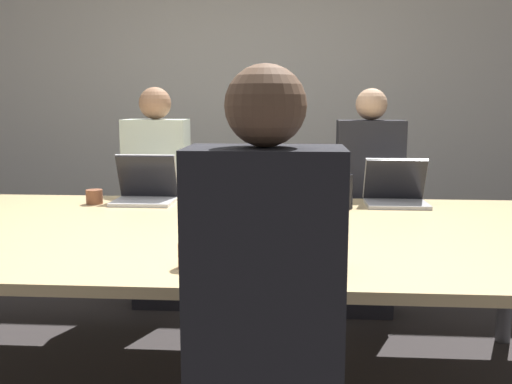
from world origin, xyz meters
The scene contains 13 objects.
curtain_wall centered at (0.00, 2.37, 1.40)m, with size 12.00×0.06×2.80m.
conference_table centered at (0.00, 0.00, 0.73)m, with size 3.61×1.67×0.78m.
laptop_far_right centered at (1.00, 0.65, 0.85)m, with size 0.34×0.27×0.26m.
person_far_right centered at (0.90, 1.04, 0.69)m, with size 0.40×0.24×1.42m.
bottle_far_right centered at (0.72, 0.51, 0.87)m, with size 0.07×0.07×0.22m.
laptop_far_midleft centered at (-0.40, 0.63, 0.86)m, with size 0.34×0.27×0.27m.
person_far_midleft centered at (-0.45, 1.10, 0.69)m, with size 0.40×0.24×1.43m.
cup_far_midleft centered at (-0.67, 0.56, 0.82)m, with size 0.09×0.09×0.08m.
laptop_near_midright centered at (0.33, -0.70, 0.85)m, with size 0.32×0.22×0.23m.
person_near_midright centered at (0.37, -1.07, 0.70)m, with size 0.40×0.24×1.43m.
cup_near_midright centered at (0.09, -0.62, 0.82)m, with size 0.07×0.07×0.08m.
bottle_near_midright centered at (0.57, -0.61, 0.88)m, with size 0.08×0.08×0.24m.
stapler centered at (0.42, -0.19, 0.80)m, with size 0.05×0.15×0.05m.
Camera 1 is at (0.45, -2.49, 1.34)m, focal length 40.00 mm.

